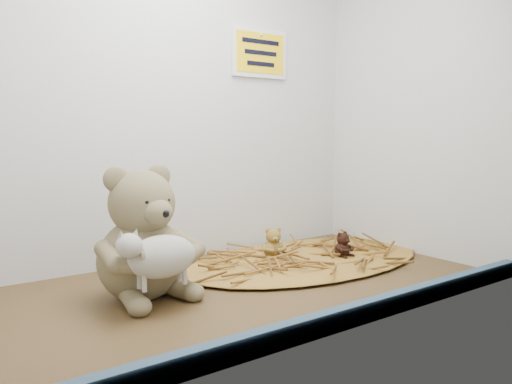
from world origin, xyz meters
TOP-DOWN VIEW (x-y plane):
  - alcove_shell at (0.00, 9.00)cm, footprint 120.40×60.20cm
  - front_rail at (0.00, -28.80)cm, footprint 119.28×2.20cm
  - straw_bed at (30.09, 8.23)cm, footprint 69.18×40.17cm
  - main_teddy at (-15.71, 6.27)cm, footprint 24.30×25.31cm
  - toy_lamb at (-15.71, -3.23)cm, footprint 17.33×10.58cm
  - mini_teddy_tan at (22.49, 12.97)cm, footprint 8.46×8.63cm
  - mini_teddy_brown at (37.69, 3.49)cm, footprint 5.84×6.10cm
  - wall_sign at (30.00, 29.40)cm, footprint 16.00×1.20cm

SIDE VIEW (x-z plane):
  - straw_bed at x=30.09cm, z-range 0.00..1.34cm
  - front_rail at x=0.00cm, z-range 0.00..3.60cm
  - mini_teddy_brown at x=37.69cm, z-range 1.34..7.88cm
  - mini_teddy_tan at x=22.49cm, z-range 1.34..9.12cm
  - toy_lamb at x=-15.71cm, z-range 4.53..15.73cm
  - main_teddy at x=-15.71cm, z-range 0.00..26.51cm
  - alcove_shell at x=0.00cm, z-range -0.20..90.20cm
  - wall_sign at x=30.00cm, z-range 49.50..60.50cm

